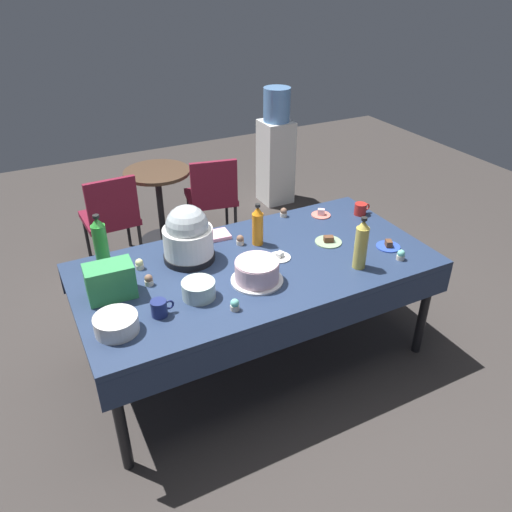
# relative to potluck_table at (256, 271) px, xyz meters

# --- Properties ---
(ground) EXTENTS (9.00, 9.00, 0.00)m
(ground) POSITION_rel_potluck_table_xyz_m (0.00, 0.00, -0.69)
(ground) COLOR #383330
(potluck_table) EXTENTS (2.20, 1.10, 0.75)m
(potluck_table) POSITION_rel_potluck_table_xyz_m (0.00, 0.00, 0.00)
(potluck_table) COLOR navy
(potluck_table) RESTS_ON ground
(frosted_layer_cake) EXTENTS (0.31, 0.31, 0.13)m
(frosted_layer_cake) POSITION_rel_potluck_table_xyz_m (-0.09, -0.18, 0.13)
(frosted_layer_cake) COLOR silver
(frosted_layer_cake) RESTS_ON potluck_table
(slow_cooker) EXTENTS (0.32, 0.32, 0.36)m
(slow_cooker) POSITION_rel_potluck_table_xyz_m (-0.35, 0.23, 0.23)
(slow_cooker) COLOR black
(slow_cooker) RESTS_ON potluck_table
(glass_salad_bowl) EXTENTS (0.19, 0.19, 0.10)m
(glass_salad_bowl) POSITION_rel_potluck_table_xyz_m (-0.45, -0.17, 0.11)
(glass_salad_bowl) COLOR #B2C6BC
(glass_salad_bowl) RESTS_ON potluck_table
(ceramic_snack_bowl) EXTENTS (0.22, 0.22, 0.09)m
(ceramic_snack_bowl) POSITION_rel_potluck_table_xyz_m (-0.93, -0.26, 0.11)
(ceramic_snack_bowl) COLOR silver
(ceramic_snack_bowl) RESTS_ON potluck_table
(dessert_plate_cobalt) EXTENTS (0.16, 0.16, 0.05)m
(dessert_plate_cobalt) POSITION_rel_potluck_table_xyz_m (0.86, -0.22, 0.07)
(dessert_plate_cobalt) COLOR #2D4CB2
(dessert_plate_cobalt) RESTS_ON potluck_table
(dessert_plate_sage) EXTENTS (0.18, 0.18, 0.05)m
(dessert_plate_sage) POSITION_rel_potluck_table_xyz_m (0.55, 0.01, 0.07)
(dessert_plate_sage) COLOR #8CA87F
(dessert_plate_sage) RESTS_ON potluck_table
(dessert_plate_white) EXTENTS (0.14, 0.14, 0.04)m
(dessert_plate_white) POSITION_rel_potluck_table_xyz_m (0.16, -0.01, 0.07)
(dessert_plate_white) COLOR white
(dessert_plate_white) RESTS_ON potluck_table
(dessert_plate_coral) EXTENTS (0.14, 0.14, 0.05)m
(dessert_plate_coral) POSITION_rel_potluck_table_xyz_m (0.72, 0.37, 0.07)
(dessert_plate_coral) COLOR #E07266
(dessert_plate_coral) RESTS_ON potluck_table
(cupcake_cocoa) EXTENTS (0.05, 0.05, 0.07)m
(cupcake_cocoa) POSITION_rel_potluck_table_xyz_m (-0.66, 0.07, 0.09)
(cupcake_cocoa) COLOR beige
(cupcake_cocoa) RESTS_ON potluck_table
(cupcake_vanilla) EXTENTS (0.05, 0.05, 0.07)m
(cupcake_vanilla) POSITION_rel_potluck_table_xyz_m (0.82, -0.38, 0.09)
(cupcake_vanilla) COLOR beige
(cupcake_vanilla) RESTS_ON potluck_table
(cupcake_berry) EXTENTS (0.05, 0.05, 0.07)m
(cupcake_berry) POSITION_rel_potluck_table_xyz_m (0.01, 0.26, 0.09)
(cupcake_berry) COLOR beige
(cupcake_berry) RESTS_ON potluck_table
(cupcake_mint) EXTENTS (0.05, 0.05, 0.07)m
(cupcake_mint) POSITION_rel_potluck_table_xyz_m (-0.66, 0.26, 0.09)
(cupcake_mint) COLOR beige
(cupcake_mint) RESTS_ON potluck_table
(cupcake_lemon) EXTENTS (0.05, 0.05, 0.07)m
(cupcake_lemon) POSITION_rel_potluck_table_xyz_m (-0.32, -0.37, 0.09)
(cupcake_lemon) COLOR beige
(cupcake_lemon) RESTS_ON potluck_table
(cupcake_rose) EXTENTS (0.05, 0.05, 0.07)m
(cupcake_rose) POSITION_rel_potluck_table_xyz_m (0.47, 0.48, 0.09)
(cupcake_rose) COLOR beige
(cupcake_rose) RESTS_ON potluck_table
(soda_bottle_orange_juice) EXTENTS (0.07, 0.07, 0.29)m
(soda_bottle_orange_juice) POSITION_rel_potluck_table_xyz_m (0.12, 0.21, 0.19)
(soda_bottle_orange_juice) COLOR orange
(soda_bottle_orange_juice) RESTS_ON potluck_table
(soda_bottle_lime_soda) EXTENTS (0.09, 0.09, 0.35)m
(soda_bottle_lime_soda) POSITION_rel_potluck_table_xyz_m (-0.84, 0.39, 0.22)
(soda_bottle_lime_soda) COLOR green
(soda_bottle_lime_soda) RESTS_ON potluck_table
(soda_bottle_ginger_ale) EXTENTS (0.08, 0.08, 0.34)m
(soda_bottle_ginger_ale) POSITION_rel_potluck_table_xyz_m (0.54, -0.33, 0.22)
(soda_bottle_ginger_ale) COLOR gold
(soda_bottle_ginger_ale) RESTS_ON potluck_table
(coffee_mug_red) EXTENTS (0.13, 0.09, 0.09)m
(coffee_mug_red) POSITION_rel_potluck_table_xyz_m (0.99, 0.26, 0.10)
(coffee_mug_red) COLOR #B2231E
(coffee_mug_red) RESTS_ON potluck_table
(coffee_mug_navy) EXTENTS (0.13, 0.09, 0.09)m
(coffee_mug_navy) POSITION_rel_potluck_table_xyz_m (-0.69, -0.24, 0.11)
(coffee_mug_navy) COLOR navy
(coffee_mug_navy) RESTS_ON potluck_table
(soda_carton) EXTENTS (0.27, 0.17, 0.20)m
(soda_carton) POSITION_rel_potluck_table_xyz_m (-0.87, 0.06, 0.16)
(soda_carton) COLOR #338C4C
(soda_carton) RESTS_ON potluck_table
(paper_napkin_stack) EXTENTS (0.15, 0.15, 0.02)m
(paper_napkin_stack) POSITION_rel_potluck_table_xyz_m (-0.07, 0.42, 0.07)
(paper_napkin_stack) COLOR pink
(paper_napkin_stack) RESTS_ON potluck_table
(maroon_chair_left) EXTENTS (0.46, 0.46, 0.85)m
(maroon_chair_left) POSITION_rel_potluck_table_xyz_m (-0.55, 1.64, -0.20)
(maroon_chair_left) COLOR maroon
(maroon_chair_left) RESTS_ON ground
(maroon_chair_right) EXTENTS (0.52, 0.52, 0.85)m
(maroon_chair_right) POSITION_rel_potluck_table_xyz_m (0.39, 1.64, -0.20)
(maroon_chair_right) COLOR maroon
(maroon_chair_right) RESTS_ON ground
(round_cafe_table) EXTENTS (0.60, 0.60, 0.72)m
(round_cafe_table) POSITION_rel_potluck_table_xyz_m (-0.05, 1.86, -0.19)
(round_cafe_table) COLOR #473323
(round_cafe_table) RESTS_ON ground
(water_cooler) EXTENTS (0.32, 0.32, 1.24)m
(water_cooler) POSITION_rel_potluck_table_xyz_m (1.37, 2.19, -0.10)
(water_cooler) COLOR silver
(water_cooler) RESTS_ON ground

